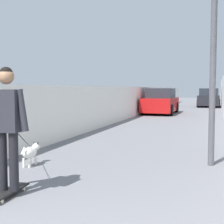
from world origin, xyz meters
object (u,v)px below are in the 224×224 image
lamp_post (214,14)px  car_far (209,98)px  car_near (161,102)px  skateboard (9,191)px  person_skateboarder (7,119)px  dog (30,152)px

lamp_post → car_far: size_ratio=1.11×
lamp_post → car_near: lamp_post is taller
skateboard → person_skateboarder: size_ratio=0.47×
lamp_post → car_far: 21.64m
person_skateboarder → skateboard: bearing=9.5°
car_near → person_skateboarder: bearing=-178.2°
skateboard → person_skateboarder: bearing=-170.5°
skateboard → car_far: bearing=-4.9°
person_skateboarder → dog: 1.99m
car_far → person_skateboarder: bearing=175.1°
dog → car_far: 22.85m
lamp_post → car_far: (21.52, 0.60, -2.23)m
car_near → car_far: 9.02m
person_skateboarder → dog: bearing=22.8°
skateboard → lamp_post: bearing=-43.5°
lamp_post → person_skateboarder: size_ratio=2.48×
car_near → car_far: same height
person_skateboarder → car_near: 15.71m
car_near → car_far: bearing=-16.6°
skateboard → car_near: (15.70, 0.50, 0.65)m
person_skateboarder → car_near: bearing=1.8°
lamp_post → dog: (-1.16, 3.38, -2.67)m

